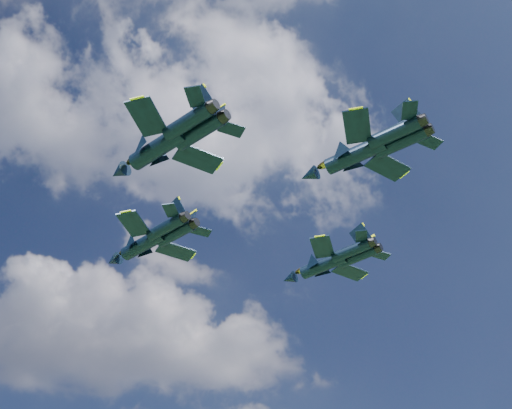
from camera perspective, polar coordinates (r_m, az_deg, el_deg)
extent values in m
cylinder|color=black|center=(90.96, -9.91, -3.47)|extent=(8.51, 8.47, 2.00)
cone|color=black|center=(95.16, -12.57, -4.91)|extent=(3.38, 3.38, 1.89)
ellipsoid|color=brown|center=(93.67, -11.41, -4.00)|extent=(3.02, 3.01, 0.91)
cube|color=black|center=(87.59, -10.81, -1.70)|extent=(4.65, 5.84, 0.20)
cube|color=black|center=(91.69, -7.15, -4.14)|extent=(5.84, 4.67, 0.20)
cube|color=black|center=(84.56, -7.58, -0.51)|extent=(2.37, 3.04, 0.16)
cube|color=black|center=(87.64, -4.92, -2.39)|extent=(3.04, 2.38, 0.16)
cube|color=black|center=(86.92, -7.13, -0.50)|extent=(2.87, 1.96, 3.35)
cube|color=black|center=(88.20, -6.02, -1.29)|extent=(1.96, 2.86, 3.35)
cylinder|color=black|center=(73.10, -8.65, 5.02)|extent=(8.70, 8.54, 2.03)
cone|color=black|center=(76.89, -12.09, 2.81)|extent=(3.44, 3.42, 1.92)
ellipsoid|color=brown|center=(75.64, -10.60, 4.08)|extent=(3.09, 3.04, 0.93)
cube|color=black|center=(70.12, -9.70, 7.68)|extent=(4.68, 5.92, 0.20)
cube|color=black|center=(73.84, -5.19, 4.08)|extent=(5.94, 4.78, 0.20)
cube|color=black|center=(67.57, -5.45, 9.54)|extent=(2.38, 3.07, 0.16)
cube|color=black|center=(70.37, -2.19, 6.71)|extent=(3.10, 2.44, 0.16)
cube|color=black|center=(69.95, -4.97, 9.20)|extent=(2.93, 1.99, 3.40)
cube|color=black|center=(71.11, -3.61, 8.02)|extent=(2.00, 2.88, 3.40)
cylinder|color=black|center=(93.40, 6.06, -5.35)|extent=(8.31, 7.81, 1.90)
cone|color=black|center=(96.03, 2.95, -6.62)|extent=(3.24, 3.18, 1.80)
ellipsoid|color=brown|center=(95.18, 4.25, -5.79)|extent=(2.93, 2.80, 0.87)
cube|color=black|center=(89.86, 5.92, -3.78)|extent=(4.26, 5.51, 0.19)
cube|color=black|center=(95.36, 8.36, -5.94)|extent=(5.57, 4.58, 0.19)
cube|color=black|center=(88.56, 9.35, -2.79)|extent=(2.16, 2.85, 0.15)
cube|color=black|center=(92.62, 11.02, -4.43)|extent=(2.92, 2.34, 0.15)
cube|color=black|center=(90.89, 9.28, -2.73)|extent=(2.79, 1.86, 3.18)
cube|color=black|center=(92.58, 9.98, -3.43)|extent=(1.92, 2.64, 3.18)
cylinder|color=black|center=(75.05, 8.87, 4.39)|extent=(8.74, 7.75, 1.95)
cone|color=black|center=(76.96, 4.73, 2.58)|extent=(3.34, 3.22, 1.84)
ellipsoid|color=brown|center=(76.49, 6.45, 3.67)|extent=(3.06, 2.80, 0.89)
cube|color=black|center=(71.94, 8.98, 6.88)|extent=(4.21, 5.61, 0.20)
cube|color=black|center=(77.18, 11.62, 3.30)|extent=(5.73, 4.84, 0.20)
cube|color=black|center=(71.44, 13.50, 8.15)|extent=(2.13, 2.88, 0.15)
cube|color=black|center=(75.29, 15.21, 5.42)|extent=(3.02, 2.49, 0.15)
cube|color=black|center=(73.78, 13.21, 7.87)|extent=(2.93, 1.90, 3.26)
cube|color=black|center=(75.38, 13.94, 6.72)|extent=(2.07, 2.63, 3.26)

